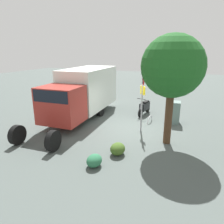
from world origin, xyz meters
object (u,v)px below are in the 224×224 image
object	(u,v)px
box_truck_near	(83,91)
stop_sign	(143,91)
motorcycle	(145,107)
bike_rack_hoop	(150,122)
street_tree	(173,67)
utility_cabinet	(175,113)

from	to	relation	value
box_truck_near	stop_sign	size ratio (longest dim) A/B	2.65
motorcycle	bike_rack_hoop	distance (m)	1.63
street_tree	motorcycle	bearing A→B (deg)	-151.94
utility_cabinet	bike_rack_hoop	xyz separation A→B (m)	(0.42, -1.35, -0.64)
box_truck_near	street_tree	xyz separation A→B (m)	(1.89, 5.53, 1.80)
motorcycle	utility_cabinet	world-z (taller)	utility_cabinet
street_tree	bike_rack_hoop	size ratio (longest dim) A/B	5.65
utility_cabinet	bike_rack_hoop	distance (m)	1.55
street_tree	bike_rack_hoop	world-z (taller)	street_tree
box_truck_near	bike_rack_hoop	size ratio (longest dim) A/B	9.93
box_truck_near	bike_rack_hoop	distance (m)	4.52
motorcycle	street_tree	xyz separation A→B (m)	(3.87, 2.06, 2.93)
motorcycle	stop_sign	distance (m)	3.32
motorcycle	bike_rack_hoop	bearing A→B (deg)	34.43
motorcycle	stop_sign	xyz separation A→B (m)	(2.85, 0.57, 1.61)
stop_sign	bike_rack_hoop	xyz separation A→B (m)	(-1.48, 0.13, -2.13)
street_tree	stop_sign	bearing A→B (deg)	-124.11
utility_cabinet	bike_rack_hoop	world-z (taller)	utility_cabinet
box_truck_near	street_tree	world-z (taller)	street_tree
stop_sign	motorcycle	bearing A→B (deg)	-168.80
motorcycle	utility_cabinet	distance (m)	2.26
street_tree	utility_cabinet	bearing A→B (deg)	-179.71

